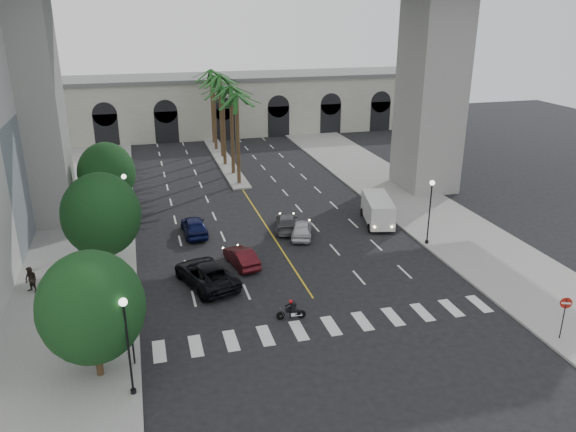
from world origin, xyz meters
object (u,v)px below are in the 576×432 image
object	(u,v)px
traffic_signal_far	(130,289)
cargo_van	(378,210)
lamp_post_left_near	(127,339)
car_b	(241,257)
car_a	(302,229)
do_not_enter_sign	(565,310)
car_e	(194,226)
car_c	(206,274)
pedestrian_b	(31,280)
traffic_signal_near	(130,324)
motorcycle_rider	(292,310)
pedestrian_a	(128,290)
lamp_post_right	(430,207)
car_d	(287,222)
lamp_post_left_far	(126,200)

from	to	relation	value
traffic_signal_far	cargo_van	size ratio (longest dim) A/B	0.62
lamp_post_left_near	car_b	bearing A→B (deg)	59.10
car_a	do_not_enter_sign	world-z (taller)	do_not_enter_sign
lamp_post_left_near	car_e	world-z (taller)	lamp_post_left_near
car_c	pedestrian_b	xyz separation A→B (m)	(-11.20, 1.66, 0.21)
traffic_signal_near	car_e	bearing A→B (deg)	73.75
traffic_signal_far	do_not_enter_sign	distance (m)	24.58
do_not_enter_sign	motorcycle_rider	bearing A→B (deg)	178.66
pedestrian_a	pedestrian_b	distance (m)	6.73
lamp_post_right	do_not_enter_sign	size ratio (longest dim) A/B	1.96
lamp_post_left_near	pedestrian_a	xyz separation A→B (m)	(-0.16, 9.53, -2.29)
car_e	traffic_signal_far	bearing A→B (deg)	66.84
traffic_signal_far	cargo_van	world-z (taller)	traffic_signal_far
lamp_post_right	car_c	bearing A→B (deg)	-172.83
car_c	car_d	xyz separation A→B (m)	(7.94, 8.37, -0.16)
traffic_signal_near	pedestrian_b	distance (m)	11.86
lamp_post_right	traffic_signal_near	world-z (taller)	lamp_post_right
car_e	pedestrian_a	bearing A→B (deg)	60.43
traffic_signal_near	cargo_van	world-z (taller)	traffic_signal_near
pedestrian_b	do_not_enter_sign	distance (m)	32.68
lamp_post_left_far	car_a	distance (m)	14.39
lamp_post_left_near	car_c	xyz separation A→B (m)	(4.96, 10.76, -2.40)
car_b	cargo_van	xyz separation A→B (m)	(13.05, 5.27, 0.63)
do_not_enter_sign	lamp_post_left_far	bearing A→B (deg)	159.02
lamp_post_left_far	lamp_post_right	bearing A→B (deg)	-19.33
traffic_signal_near	motorcycle_rider	distance (m)	9.77
car_a	car_c	world-z (taller)	car_c
car_e	lamp_post_left_near	bearing A→B (deg)	72.97
car_c	car_e	xyz separation A→B (m)	(0.24, 9.25, -0.04)
traffic_signal_far	pedestrian_b	xyz separation A→B (m)	(-6.34, 5.92, -1.47)
car_b	pedestrian_b	bearing A→B (deg)	-8.36
traffic_signal_near	traffic_signal_far	size ratio (longest dim) A/B	1.00
traffic_signal_near	lamp_post_left_far	bearing A→B (deg)	90.31
traffic_signal_near	lamp_post_right	bearing A→B (deg)	24.82
lamp_post_right	car_c	world-z (taller)	lamp_post_right
lamp_post_right	cargo_van	world-z (taller)	lamp_post_right
car_b	do_not_enter_sign	world-z (taller)	do_not_enter_sign
car_e	do_not_enter_sign	size ratio (longest dim) A/B	1.69
car_d	traffic_signal_far	bearing A→B (deg)	59.80
lamp_post_left_far	motorcycle_rider	distance (m)	18.82
lamp_post_left_far	car_d	distance (m)	13.28
lamp_post_left_near	traffic_signal_near	bearing A→B (deg)	87.71
traffic_signal_near	car_d	bearing A→B (deg)	52.40
car_a	cargo_van	size ratio (longest dim) A/B	0.70
lamp_post_right	pedestrian_a	world-z (taller)	lamp_post_right
motorcycle_rider	lamp_post_left_far	bearing A→B (deg)	126.91
do_not_enter_sign	car_d	bearing A→B (deg)	139.84
cargo_van	traffic_signal_far	bearing A→B (deg)	-136.54
pedestrian_b	lamp_post_left_far	bearing A→B (deg)	90.82
pedestrian_a	car_a	bearing A→B (deg)	15.83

